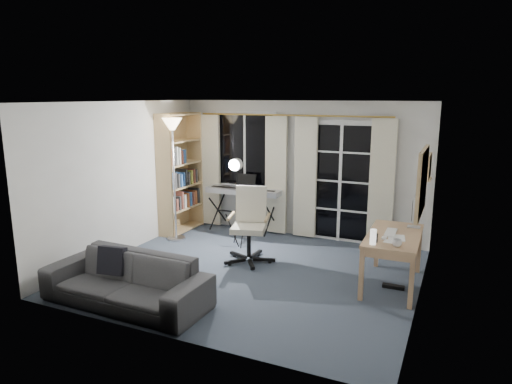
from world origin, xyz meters
TOP-DOWN VIEW (x-y plane):
  - floor at (0.00, 0.00)m, footprint 4.50×4.00m
  - window at (-1.05, 1.97)m, footprint 1.20×0.08m
  - french_door at (0.75, 1.97)m, footprint 1.32×0.09m
  - curtains at (-0.14, 1.88)m, footprint 3.60×0.07m
  - bookshelf at (-2.13, 1.33)m, footprint 0.36×1.02m
  - torchiere_lamp at (-1.87, 0.84)m, footprint 0.44×0.44m
  - keyboard_piano at (-0.96, 1.70)m, footprint 1.40×0.70m
  - studio_light at (-0.71, 0.92)m, footprint 0.27×0.30m
  - office_chair at (-0.26, 0.48)m, footprint 0.79×0.76m
  - desk at (1.88, 0.35)m, footprint 0.69×1.33m
  - monitor at (2.08, 0.80)m, footprint 0.17×0.51m
  - desk_clutter at (1.82, 0.13)m, footprint 0.41×0.81m
  - mug at (1.98, -0.15)m, footprint 0.12×0.09m
  - wall_mirror at (2.22, -0.35)m, footprint 0.04×0.94m
  - framed_print at (2.23, 0.55)m, footprint 0.03×0.42m
  - wall_shelf at (2.16, 1.05)m, footprint 0.16×0.30m
  - sofa at (-0.96, -1.55)m, footprint 2.07×0.64m

SIDE VIEW (x-z plane):
  - floor at x=0.00m, z-range -0.02..0.00m
  - sofa at x=-0.96m, z-range 0.00..0.81m
  - desk_clutter at x=1.82m, z-range 0.11..1.00m
  - desk at x=1.88m, z-range 0.27..0.97m
  - office_chair at x=-0.26m, z-range 0.10..1.23m
  - mug at x=1.98m, z-range 0.71..0.82m
  - keyboard_piano at x=-0.96m, z-range 0.26..1.27m
  - monitor at x=2.08m, z-range 0.75..1.20m
  - french_door at x=0.75m, z-range -0.03..2.08m
  - bookshelf at x=-2.13m, z-range -0.06..2.12m
  - curtains at x=-0.14m, z-range 0.03..2.16m
  - studio_light at x=-0.71m, z-range 0.46..1.98m
  - wall_shelf at x=2.16m, z-range 1.32..1.50m
  - window at x=-1.05m, z-range 0.80..2.20m
  - wall_mirror at x=2.22m, z-range 1.18..1.92m
  - framed_print at x=2.23m, z-range 1.44..1.76m
  - torchiere_lamp at x=-1.87m, z-range 0.64..2.76m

